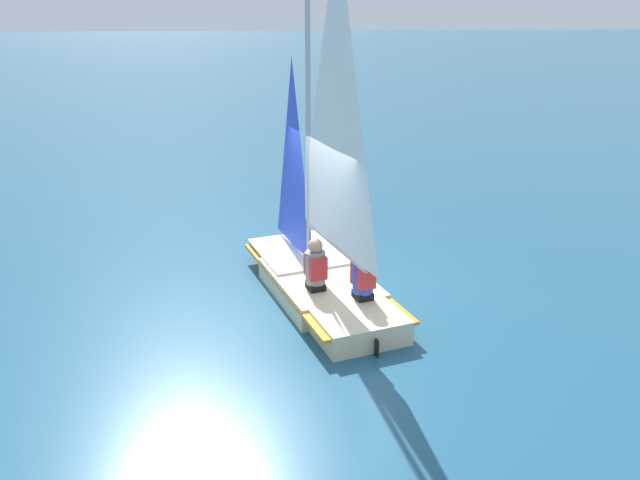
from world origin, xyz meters
TOP-DOWN VIEW (x-y plane):
  - ground_plane at (0.00, 0.00)m, footprint 260.00×260.00m
  - sailboat_main at (0.01, -0.03)m, footprint 2.41×4.08m
  - sailor_helm at (-0.12, -0.50)m, footprint 0.37×0.40m
  - sailor_crew at (0.54, -0.89)m, footprint 0.37×0.40m

SIDE VIEW (x-z plane):
  - ground_plane at x=0.00m, z-range 0.00..0.00m
  - sailor_helm at x=-0.12m, z-range 0.04..1.20m
  - sailor_crew at x=0.54m, z-range 0.05..1.21m
  - sailboat_main at x=0.01m, z-range -1.88..3.60m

